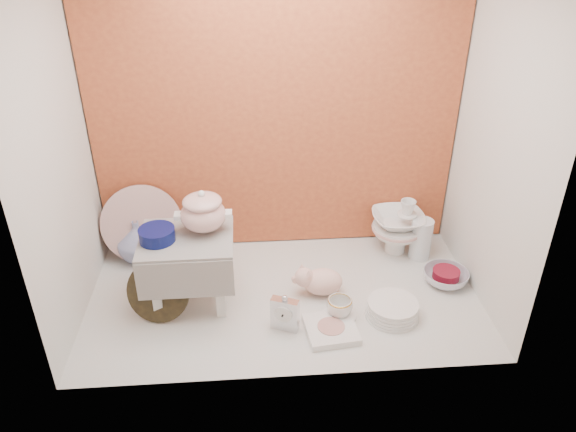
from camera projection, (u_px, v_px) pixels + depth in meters
The scene contains 17 objects.
ground at pixel (284, 296), 2.58m from camera, with size 1.80×1.80×0.00m, color silver.
niche_shell at pixel (280, 90), 2.27m from camera, with size 1.86×1.03×1.53m.
step_stool at pixel (190, 270), 2.47m from camera, with size 0.40×0.35×0.34m, color silver, non-canonical shape.
soup_tureen at pixel (203, 211), 2.38m from camera, with size 0.24×0.24×0.20m, color white, non-canonical shape.
cobalt_bowl at pixel (157, 235), 2.35m from camera, with size 0.16×0.16×0.06m, color #0A114C.
floral_platter at pixel (142, 224), 2.77m from camera, with size 0.40×0.13×0.39m, color white, non-canonical shape.
blue_white_vase at pixel (138, 241), 2.80m from camera, with size 0.21×0.21×0.22m, color silver.
lacquer_tray at pixel (158, 292), 2.40m from camera, with size 0.28×0.12×0.26m, color black, non-canonical shape.
mantel_clock at pixel (285, 313), 2.35m from camera, with size 0.12×0.04×0.17m, color silver.
plush_pig at pixel (323, 281), 2.56m from camera, with size 0.24×0.16×0.14m, color beige.
teacup_saucer at pixel (339, 316), 2.45m from camera, with size 0.15×0.15×0.01m, color white.
gold_rim_teacup at pixel (340, 307), 2.43m from camera, with size 0.11×0.11×0.09m, color white.
lattice_dish at pixel (331, 329), 2.36m from camera, with size 0.21×0.21×0.03m, color white.
dinner_plate_stack at pixel (393, 309), 2.44m from camera, with size 0.24×0.24×0.07m, color white.
crystal_bowl at pixel (446, 277), 2.65m from camera, with size 0.21×0.21×0.07m, color silver.
clear_glass_vase at pixel (421, 239), 2.81m from camera, with size 0.11×0.11×0.22m, color silver.
porcelain_tower at pixel (397, 226), 2.84m from camera, with size 0.26×0.26×0.30m, color white, non-canonical shape.
Camera 1 is at (-0.14, -2.05, 1.61)m, focal length 34.45 mm.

